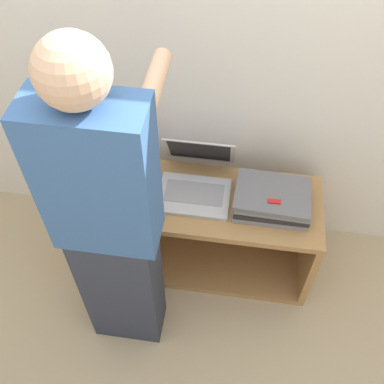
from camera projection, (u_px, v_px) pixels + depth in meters
name	position (u px, v px, depth m)	size (l,w,h in m)	color
ground_plane	(188.00, 291.00, 2.53)	(12.00, 12.00, 0.00)	tan
wall_back	(205.00, 46.00, 1.97)	(8.00, 0.05, 2.40)	silver
cart	(195.00, 221.00, 2.50)	(1.28, 0.46, 0.56)	#A87A47
laptop_open	(196.00, 181.00, 2.25)	(0.36, 0.39, 0.25)	#B7B7BC
laptop_stack_left	(117.00, 184.00, 2.25)	(0.37, 0.28, 0.08)	#232326
laptop_stack_right	(272.00, 199.00, 2.17)	(0.37, 0.28, 0.11)	gray
person	(110.00, 227.00, 1.77)	(0.40, 0.53, 1.69)	#2D3342
inventory_tag	(274.00, 201.00, 2.09)	(0.06, 0.02, 0.01)	red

